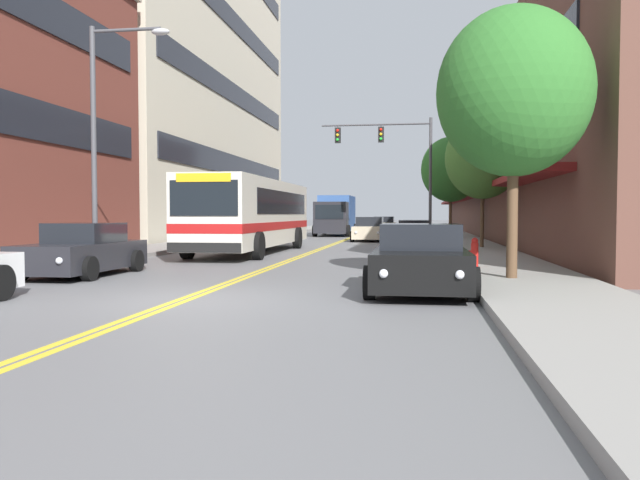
{
  "coord_description": "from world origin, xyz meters",
  "views": [
    {
      "loc": [
        4.32,
        -11.19,
        1.63
      ],
      "look_at": [
        0.34,
        14.83,
        0.52
      ],
      "focal_mm": 35.0,
      "sensor_mm": 36.0,
      "label": 1
    }
  ],
  "objects": [
    {
      "name": "ground_plane",
      "position": [
        0.0,
        37.0,
        0.0
      ],
      "size": [
        240.0,
        240.0,
        0.0
      ],
      "primitive_type": "plane",
      "color": "slate"
    },
    {
      "name": "sidewalk_left",
      "position": [
        -6.93,
        37.0,
        0.08
      ],
      "size": [
        2.85,
        106.0,
        0.16
      ],
      "color": "gray",
      "rests_on": "ground_plane"
    },
    {
      "name": "sidewalk_right",
      "position": [
        6.93,
        37.0,
        0.08
      ],
      "size": [
        2.85,
        106.0,
        0.16
      ],
      "color": "gray",
      "rests_on": "ground_plane"
    },
    {
      "name": "centre_line",
      "position": [
        0.0,
        37.0,
        0.0
      ],
      "size": [
        0.34,
        106.0,
        0.01
      ],
      "color": "yellow",
      "rests_on": "ground_plane"
    },
    {
      "name": "office_tower_left",
      "position": [
        -14.59,
        32.91,
        15.39
      ],
      "size": [
        12.08,
        30.57,
        30.77
      ],
      "color": "beige",
      "rests_on": "ground_plane"
    },
    {
      "name": "storefront_row_right",
      "position": [
        12.58,
        37.0,
        5.35
      ],
      "size": [
        9.1,
        68.0,
        10.71
      ],
      "color": "brown",
      "rests_on": "ground_plane"
    },
    {
      "name": "city_bus",
      "position": [
        -2.45,
        14.34,
        1.69
      ],
      "size": [
        2.91,
        12.12,
        2.99
      ],
      "color": "silver",
      "rests_on": "ground_plane"
    },
    {
      "name": "car_navy_parked_left_near",
      "position": [
        -4.3,
        28.13,
        0.59
      ],
      "size": [
        2.05,
        4.6,
        1.24
      ],
      "color": "#19234C",
      "rests_on": "ground_plane"
    },
    {
      "name": "car_charcoal_parked_left_far",
      "position": [
        -4.35,
        4.1,
        0.63
      ],
      "size": [
        2.02,
        4.27,
        1.39
      ],
      "color": "#232328",
      "rests_on": "ground_plane"
    },
    {
      "name": "car_black_parked_right_foreground",
      "position": [
        4.44,
        1.87,
        0.65
      ],
      "size": [
        2.14,
        4.21,
        1.42
      ],
      "color": "black",
      "rests_on": "ground_plane"
    },
    {
      "name": "car_red_parked_right_mid",
      "position": [
        4.27,
        20.76,
        0.6
      ],
      "size": [
        2.03,
        4.29,
        1.3
      ],
      "color": "maroon",
      "rests_on": "ground_plane"
    },
    {
      "name": "car_slate_blue_parked_right_far",
      "position": [
        4.34,
        30.99,
        0.58
      ],
      "size": [
        2.15,
        4.35,
        1.23
      ],
      "color": "#475675",
      "rests_on": "ground_plane"
    },
    {
      "name": "car_beige_moving_lead",
      "position": [
        1.77,
        40.55,
        0.65
      ],
      "size": [
        2.14,
        4.27,
        1.4
      ],
      "color": "#BCAD89",
      "rests_on": "ground_plane"
    },
    {
      "name": "car_champagne_moving_second",
      "position": [
        1.63,
        26.11,
        0.66
      ],
      "size": [
        2.04,
        4.47,
        1.44
      ],
      "color": "beige",
      "rests_on": "ground_plane"
    },
    {
      "name": "box_truck",
      "position": [
        -1.58,
        35.2,
        1.53
      ],
      "size": [
        2.64,
        6.81,
        2.98
      ],
      "color": "#232328",
      "rests_on": "ground_plane"
    },
    {
      "name": "traffic_signal_mast",
      "position": [
        3.06,
        26.58,
        5.23
      ],
      "size": [
        6.64,
        0.38,
        7.34
      ],
      "color": "#47474C",
      "rests_on": "ground_plane"
    },
    {
      "name": "street_lamp_left_near",
      "position": [
        -4.92,
        6.48,
        4.38
      ],
      "size": [
        2.52,
        0.28,
        7.24
      ],
      "color": "#47474C",
      "rests_on": "ground_plane"
    },
    {
      "name": "street_tree_right_near",
      "position": [
        6.51,
        3.52,
        4.37
      ],
      "size": [
        3.47,
        3.47,
        6.12
      ],
      "color": "brown",
      "rests_on": "sidewalk_right"
    },
    {
      "name": "street_tree_right_mid",
      "position": [
        7.24,
        17.02,
        4.08
      ],
      "size": [
        3.28,
        3.28,
        5.72
      ],
      "color": "brown",
      "rests_on": "sidewalk_right"
    },
    {
      "name": "street_tree_right_far",
      "position": [
        6.51,
        28.84,
        4.41
      ],
      "size": [
        3.71,
        3.71,
        6.29
      ],
      "color": "brown",
      "rests_on": "sidewalk_right"
    },
    {
      "name": "fire_hydrant",
      "position": [
        5.95,
        6.41,
        0.57
      ],
      "size": [
        0.28,
        0.2,
        0.81
      ],
      "color": "red",
      "rests_on": "sidewalk_right"
    }
  ]
}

